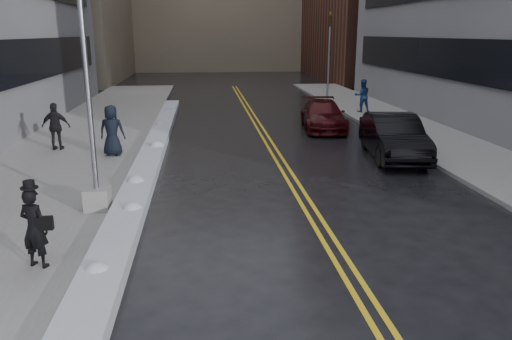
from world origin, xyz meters
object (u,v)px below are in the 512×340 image
object	(u,v)px
car_black	(394,137)
car_maroon	(323,115)
traffic_signal	(329,53)
lamppost	(91,122)
pedestrian_fedora	(34,228)
pedestrian_c	(112,130)
pedestrian_east	(362,96)
fire_hydrant	(414,130)
pedestrian_d	(56,126)

from	to	relation	value
car_black	car_maroon	world-z (taller)	car_black
car_black	car_maroon	size ratio (longest dim) A/B	1.04
traffic_signal	car_black	size ratio (longest dim) A/B	1.16
lamppost	pedestrian_fedora	bearing A→B (deg)	-99.07
traffic_signal	pedestrian_fedora	xyz separation A→B (m)	(-12.34, -25.38, -2.42)
traffic_signal	pedestrian_fedora	size ratio (longest dim) A/B	3.59
lamppost	pedestrian_c	distance (m)	6.46
pedestrian_c	pedestrian_east	distance (m)	16.26
fire_hydrant	traffic_signal	world-z (taller)	traffic_signal
lamppost	fire_hydrant	xyz separation A→B (m)	(12.30, 8.00, -1.98)
pedestrian_fedora	pedestrian_d	xyz separation A→B (m)	(-2.50, 10.87, 0.12)
pedestrian_east	car_maroon	size ratio (longest dim) A/B	0.39
traffic_signal	car_maroon	world-z (taller)	traffic_signal
traffic_signal	pedestrian_east	bearing A→B (deg)	-84.10
pedestrian_fedora	pedestrian_d	size ratio (longest dim) A/B	0.87
pedestrian_fedora	car_black	bearing A→B (deg)	-119.29
pedestrian_fedora	car_maroon	distance (m)	17.66
lamppost	pedestrian_d	world-z (taller)	lamppost
pedestrian_fedora	pedestrian_east	distance (m)	23.30
traffic_signal	pedestrian_c	xyz separation A→B (m)	(-12.42, -15.72, -2.27)
pedestrian_c	car_maroon	size ratio (longest dim) A/B	0.40
lamppost	car_black	xyz separation A→B (m)	(10.27, 5.27, -1.68)
pedestrian_c	car_black	xyz separation A→B (m)	(10.90, -1.01, -0.28)
lamppost	pedestrian_fedora	world-z (taller)	lamppost
pedestrian_fedora	car_black	world-z (taller)	pedestrian_fedora
pedestrian_c	car_maroon	distance (m)	10.93
pedestrian_east	fire_hydrant	bearing A→B (deg)	90.12
fire_hydrant	pedestrian_d	size ratio (longest dim) A/B	0.38
lamppost	car_maroon	world-z (taller)	lamppost
pedestrian_d	lamppost	bearing A→B (deg)	115.61
traffic_signal	car_black	xyz separation A→B (m)	(-1.53, -16.73, -2.55)
pedestrian_east	traffic_signal	bearing A→B (deg)	-83.11
car_black	lamppost	bearing A→B (deg)	-145.73
pedestrian_east	car_black	distance (m)	10.93
fire_hydrant	car_maroon	world-z (taller)	car_maroon
pedestrian_c	pedestrian_d	distance (m)	2.71
pedestrian_fedora	car_black	size ratio (longest dim) A/B	0.32
pedestrian_d	car_black	size ratio (longest dim) A/B	0.37
pedestrian_fedora	pedestrian_c	xyz separation A→B (m)	(-0.08, 9.65, 0.14)
pedestrian_fedora	lamppost	bearing A→B (deg)	-77.01
fire_hydrant	pedestrian_east	distance (m)	8.01
traffic_signal	pedestrian_fedora	distance (m)	28.32
traffic_signal	pedestrian_d	bearing A→B (deg)	-135.65
lamppost	car_black	distance (m)	11.67
lamppost	car_black	world-z (taller)	lamppost
fire_hydrant	pedestrian_fedora	size ratio (longest dim) A/B	0.44
car_black	car_maroon	xyz separation A→B (m)	(-1.31, 6.23, -0.13)
pedestrian_east	car_black	world-z (taller)	pedestrian_east
lamppost	pedestrian_d	size ratio (longest dim) A/B	3.97
car_maroon	lamppost	bearing A→B (deg)	-121.61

